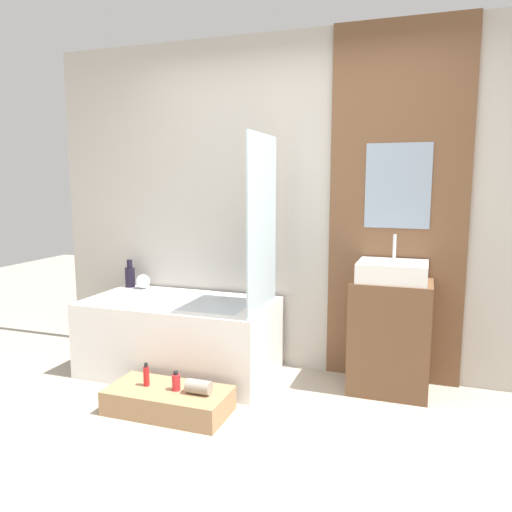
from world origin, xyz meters
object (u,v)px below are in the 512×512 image
Objects in this scene: wooden_step_bench at (168,400)px; bottle_soap_secondary at (176,382)px; sink at (392,271)px; bottle_soap_primary at (146,376)px; vase_tall_dark at (130,276)px; bathtub at (180,336)px; vase_round_light at (143,282)px.

wooden_step_bench is 0.15m from bottle_soap_secondary.
sink is 3.01× the size of bottle_soap_primary.
wooden_step_bench is at bearing 180.00° from bottle_soap_secondary.
bottle_soap_secondary is at bearing -45.24° from vase_tall_dark.
vase_tall_dark is at bearing 134.76° from bottle_soap_secondary.
sink is at bearing -3.46° from vase_tall_dark.
bathtub is 9.34× the size of bottle_soap_primary.
bottle_soap_secondary reaches higher than wooden_step_bench.
vase_tall_dark is at bearing 176.54° from sink.
vase_round_light reaches higher than bathtub.
sink is 2.22m from vase_tall_dark.
sink is 3.87× the size of vase_round_light.
bathtub is at bearing 98.25° from bottle_soap_primary.
bottle_soap_secondary is (0.31, -0.65, -0.07)m from bathtub.
vase_round_light is 0.94× the size of bottle_soap_secondary.
vase_tall_dark reaches higher than bathtub.
bottle_soap_primary reaches higher than wooden_step_bench.
bottle_soap_primary is at bearing 180.00° from wooden_step_bench.
vase_round_light is (-0.75, 0.94, 0.56)m from wooden_step_bench.
wooden_step_bench is at bearing -68.79° from bathtub.
vase_tall_dark is at bearing 154.50° from bathtub.
wooden_step_bench is at bearing -51.31° from vase_round_light.
vase_tall_dark is at bearing 132.91° from wooden_step_bench.
bathtub reaches higher than wooden_step_bench.
vase_tall_dark reaches higher than vase_round_light.
vase_tall_dark reaches higher than bottle_soap_primary.
wooden_step_bench is 0.22m from bottle_soap_primary.
vase_tall_dark is at bearing 127.36° from bottle_soap_primary.
sink reaches higher than vase_tall_dark.
bottle_soap_primary is at bearing -150.89° from sink.
bathtub is 0.73m from wooden_step_bench.
bottle_soap_primary is at bearing -52.64° from vase_tall_dark.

